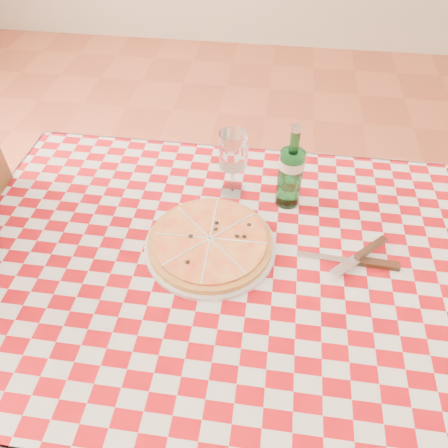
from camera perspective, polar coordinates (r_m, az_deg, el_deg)
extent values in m
plane|color=#A95036|center=(1.67, 0.43, -21.84)|extent=(6.00, 6.00, 0.00)
cube|color=brown|center=(1.03, 0.64, -5.90)|extent=(1.20, 0.80, 0.04)
cylinder|color=brown|center=(1.37, -27.21, -24.03)|extent=(0.06, 0.06, 0.71)
cylinder|color=brown|center=(1.65, -16.75, -2.68)|extent=(0.06, 0.06, 0.71)
cylinder|color=brown|center=(1.60, 21.88, -6.58)|extent=(0.06, 0.06, 0.71)
cube|color=#990910|center=(1.01, 0.65, -5.05)|extent=(1.30, 0.90, 0.01)
cylinder|color=brown|center=(1.68, 25.86, -12.19)|extent=(0.04, 0.04, 0.46)
cylinder|color=brown|center=(1.71, -21.81, -8.53)|extent=(0.04, 0.04, 0.48)
cylinder|color=brown|center=(1.55, -27.20, -20.39)|extent=(0.04, 0.04, 0.48)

